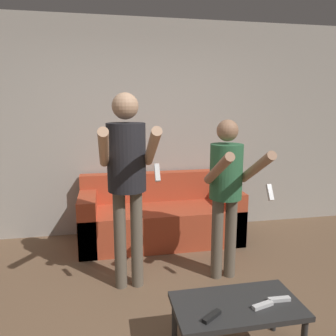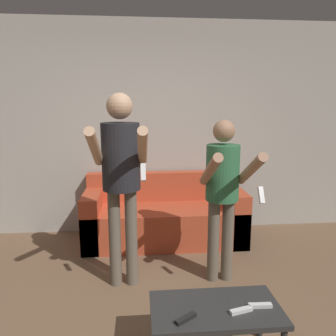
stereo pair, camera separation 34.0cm
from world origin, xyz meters
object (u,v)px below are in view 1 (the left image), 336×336
Objects in this scene: couch at (160,218)px; remote_mid at (263,305)px; person_standing_left at (127,169)px; coffee_table at (237,310)px; person_standing_right at (227,184)px; remote_near at (212,316)px; remote_far at (279,299)px.

couch is 12.44× the size of remote_mid.
person_standing_left reaches higher than remote_mid.
person_standing_left reaches higher than couch.
coffee_table is at bearing -84.90° from couch.
person_standing_right reaches higher than coffee_table.
remote_far is (0.49, 0.08, 0.00)m from remote_near.
person_standing_right is at bearing -0.40° from person_standing_left.
couch is 2.10m from remote_near.
coffee_table is 5.54× the size of remote_far.
remote_far is (0.14, 0.04, 0.00)m from remote_mid.
remote_mid is (0.78, -1.05, -0.72)m from person_standing_left.
remote_far is (0.00, -1.00, -0.54)m from person_standing_right.
coffee_table is at bearing 155.04° from remote_mid.
person_standing_left is at bearing 111.13° from remote_near.
remote_mid is at bearing 7.06° from remote_near.
remote_near is at bearing -170.35° from remote_far.
remote_mid is 0.14m from remote_far.
remote_near is (-0.49, -1.09, -0.54)m from person_standing_right.
person_standing_right is at bearing 65.69° from remote_near.
person_standing_left is at bearing -114.57° from couch.
remote_mid and remote_far have the same top height.
remote_near and remote_mid have the same top height.
remote_mid is at bearing -163.87° from remote_far.
person_standing_right is 1.14m from remote_far.
remote_far is (0.92, -1.01, -0.72)m from person_standing_left.
remote_mid is at bearing -97.37° from person_standing_right.
remote_near is 0.36m from remote_mid.
couch reaches higher than coffee_table.
remote_mid is (0.32, -2.05, 0.11)m from couch.
person_standing_right reaches higher than remote_mid.
remote_far is (0.46, -2.01, 0.11)m from couch.
coffee_table is at bearing 174.40° from remote_far.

